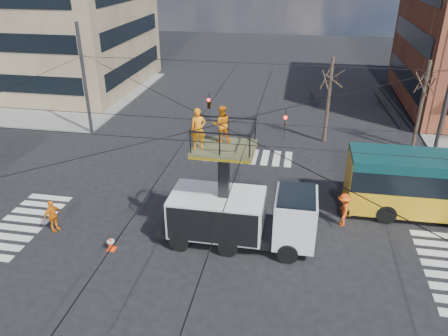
% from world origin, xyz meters
% --- Properties ---
extents(ground, '(120.00, 120.00, 0.00)m').
position_xyz_m(ground, '(0.00, 0.00, 0.00)').
color(ground, black).
rests_on(ground, ground).
extents(sidewalk_nw, '(18.00, 18.00, 0.12)m').
position_xyz_m(sidewalk_nw, '(-21.00, 21.00, 0.06)').
color(sidewalk_nw, slate).
rests_on(sidewalk_nw, ground).
extents(crosswalks, '(22.40, 22.40, 0.02)m').
position_xyz_m(crosswalks, '(0.00, 0.00, 0.01)').
color(crosswalks, silver).
rests_on(crosswalks, ground).
extents(overhead_network, '(24.24, 24.24, 8.00)m').
position_xyz_m(overhead_network, '(-0.07, 0.40, 4.29)').
color(overhead_network, '#2D2D30').
rests_on(overhead_network, ground).
extents(tree_a, '(2.00, 2.00, 6.00)m').
position_xyz_m(tree_a, '(5.00, 13.50, 4.63)').
color(tree_a, '#382B21').
rests_on(tree_a, ground).
extents(tree_b, '(2.00, 2.00, 6.00)m').
position_xyz_m(tree_b, '(11.00, 13.50, 4.63)').
color(tree_b, '#382B21').
rests_on(tree_b, ground).
extents(utility_truck, '(7.00, 2.66, 6.47)m').
position_xyz_m(utility_truck, '(0.88, 0.52, 2.08)').
color(utility_truck, black).
rests_on(utility_truck, ground).
extents(traffic_cone, '(0.36, 0.36, 0.66)m').
position_xyz_m(traffic_cone, '(-4.78, -1.17, 0.33)').
color(traffic_cone, '#FF3B0A').
rests_on(traffic_cone, ground).
extents(worker_ground, '(0.76, 1.03, 1.62)m').
position_xyz_m(worker_ground, '(-8.09, -0.21, 0.81)').
color(worker_ground, orange).
rests_on(worker_ground, ground).
extents(flagger, '(0.66, 1.13, 1.73)m').
position_xyz_m(flagger, '(5.57, 2.73, 0.86)').
color(flagger, '#EA490E').
rests_on(flagger, ground).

